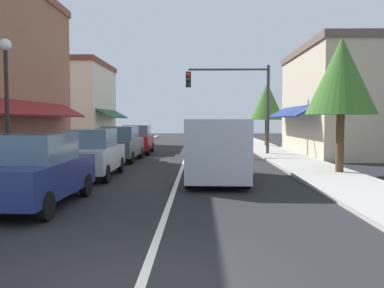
% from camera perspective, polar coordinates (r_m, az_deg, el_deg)
% --- Properties ---
extents(ground_plane, '(80.00, 80.00, 0.00)m').
position_cam_1_polar(ground_plane, '(22.70, -0.88, -1.87)').
color(ground_plane, black).
extents(sidewalk_left, '(2.60, 56.00, 0.12)m').
position_cam_1_polar(sidewalk_left, '(23.52, -14.40, -1.64)').
color(sidewalk_left, gray).
rests_on(sidewalk_left, ground).
extents(sidewalk_right, '(2.60, 56.00, 0.12)m').
position_cam_1_polar(sidewalk_right, '(23.17, 12.84, -1.70)').
color(sidewalk_right, '#A39E99').
rests_on(sidewalk_right, ground).
extents(lane_center_stripe, '(0.14, 52.00, 0.01)m').
position_cam_1_polar(lane_center_stripe, '(22.70, -0.88, -1.86)').
color(lane_center_stripe, silver).
rests_on(lane_center_stripe, ground).
extents(storefront_right_block, '(5.84, 10.20, 6.42)m').
position_cam_1_polar(storefront_right_block, '(25.98, 19.76, 5.70)').
color(storefront_right_block, '#BCAD8E').
rests_on(storefront_right_block, ground).
extents(storefront_far_left, '(6.18, 8.20, 6.70)m').
position_cam_1_polar(storefront_far_left, '(34.10, -16.08, 5.42)').
color(storefront_far_left, beige).
rests_on(storefront_far_left, ground).
extents(parked_car_nearest_left, '(1.87, 4.14, 1.77)m').
position_cam_1_polar(parked_car_nearest_left, '(10.41, -21.29, -3.54)').
color(parked_car_nearest_left, navy).
rests_on(parked_car_nearest_left, ground).
extents(parked_car_second_left, '(1.84, 4.13, 1.77)m').
position_cam_1_polar(parked_car_second_left, '(15.12, -14.00, -1.30)').
color(parked_car_second_left, '#B7BABF').
rests_on(parked_car_second_left, ground).
extents(parked_car_third_left, '(1.86, 4.14, 1.77)m').
position_cam_1_polar(parked_car_third_left, '(20.73, -10.06, 0.01)').
color(parked_car_third_left, '#4C5156').
rests_on(parked_car_third_left, ground).
extents(parked_car_far_left, '(1.86, 4.14, 1.77)m').
position_cam_1_polar(parked_car_far_left, '(25.19, -7.76, 0.63)').
color(parked_car_far_left, maroon).
rests_on(parked_car_far_left, ground).
extents(van_in_lane, '(2.08, 5.22, 2.12)m').
position_cam_1_polar(van_in_lane, '(13.94, 3.48, -0.49)').
color(van_in_lane, '#B2B7BC').
rests_on(van_in_lane, ground).
extents(traffic_signal_mast_arm, '(4.92, 0.50, 5.29)m').
position_cam_1_polar(traffic_signal_mast_arm, '(23.93, 6.58, 7.08)').
color(traffic_signal_mast_arm, '#333333').
rests_on(traffic_signal_mast_arm, ground).
extents(street_lamp_left_near, '(0.36, 0.36, 4.54)m').
position_cam_1_polar(street_lamp_left_near, '(13.52, -24.75, 7.28)').
color(street_lamp_left_near, black).
rests_on(street_lamp_left_near, ground).
extents(tree_right_near, '(2.63, 2.63, 5.20)m').
position_cam_1_polar(tree_right_near, '(16.36, 20.37, 8.92)').
color(tree_right_near, '#4C331E').
rests_on(tree_right_near, ground).
extents(tree_right_far, '(2.60, 2.60, 4.96)m').
position_cam_1_polar(tree_right_far, '(31.84, 10.57, 5.92)').
color(tree_right_far, '#4C331E').
rests_on(tree_right_far, ground).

